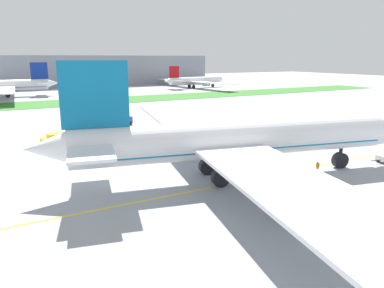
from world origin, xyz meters
The scene contains 11 objects.
ground_plane centered at (0.00, 0.00, 0.00)m, with size 600.00×600.00×0.00m, color #9399A0.
apron_taxi_line centered at (0.00, -3.41, 0.00)m, with size 280.00×0.36×0.01m, color yellow.
grass_median_strip centered at (0.00, 102.05, 0.05)m, with size 320.00×24.00×0.10m, color #38722D.
airliner_foreground centered at (-1.96, -1.56, 5.60)m, with size 53.76×87.24×16.49m.
ground_crew_wingwalker_port centered at (10.65, -5.70, 1.05)m, with size 0.29×0.61×1.74m.
service_truck_baggage_loader centered at (-21.11, 28.48, 1.65)m, with size 5.00×2.88×3.07m.
service_truck_fuel_bowser centered at (-1.89, 47.03, 1.37)m, with size 4.99×2.86×2.46m.
service_truck_catering_van centered at (-2.13, 59.49, 1.51)m, with size 4.85×2.99×2.77m.
parked_airliner_far_right centered at (-26.26, 137.09, 5.01)m, with size 48.14×77.15×14.75m.
parked_airliner_far_outer centered at (71.17, 139.59, 4.19)m, with size 40.50×65.32×12.35m.
terminal_building centered at (28.90, 183.59, 9.00)m, with size 139.39×20.00×18.00m, color gray.
Camera 1 is at (-31.02, -42.31, 16.81)m, focal length 34.24 mm.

